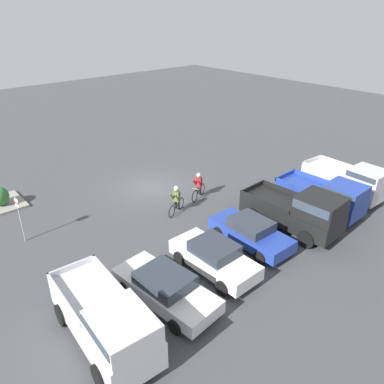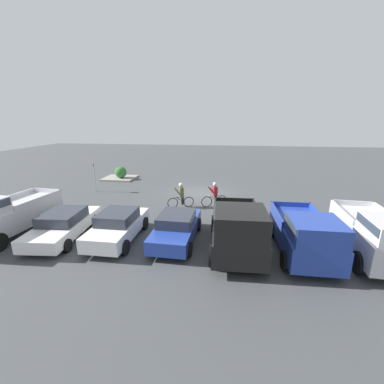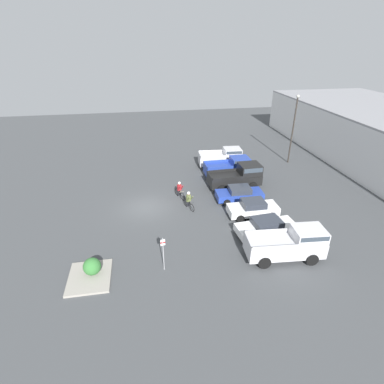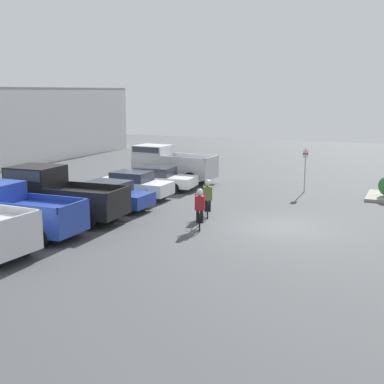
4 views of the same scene
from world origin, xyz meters
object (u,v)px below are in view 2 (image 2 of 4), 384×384
(pickup_truck_0, at_px, (377,235))
(cyclist_0, at_px, (181,195))
(pickup_truck_2, at_px, (238,227))
(fire_lane_sign, at_px, (94,173))
(sedan_0, at_px, (177,227))
(sedan_2, at_px, (64,224))
(sedan_1, at_px, (118,226))
(pickup_truck_1, at_px, (305,233))
(shrub, at_px, (121,172))
(cyclist_1, at_px, (215,194))
(pickup_truck_3, at_px, (3,215))

(pickup_truck_0, distance_m, cyclist_0, 10.60)
(pickup_truck_2, height_order, fire_lane_sign, fire_lane_sign)
(sedan_0, xyz_separation_m, sedan_2, (5.60, 0.35, -0.03))
(sedan_0, distance_m, cyclist_0, 4.93)
(sedan_1, height_order, cyclist_0, cyclist_0)
(cyclist_0, bearing_deg, pickup_truck_1, 138.34)
(pickup_truck_2, relative_size, sedan_1, 1.25)
(sedan_0, bearing_deg, sedan_2, 3.63)
(sedan_2, height_order, shrub, sedan_2)
(sedan_0, height_order, cyclist_1, cyclist_1)
(pickup_truck_0, bearing_deg, cyclist_0, -31.18)
(sedan_0, bearing_deg, pickup_truck_2, 163.04)
(pickup_truck_3, distance_m, cyclist_1, 11.72)
(pickup_truck_3, relative_size, cyclist_0, 3.16)
(pickup_truck_0, distance_m, shrub, 20.83)
(pickup_truck_1, relative_size, cyclist_0, 2.85)
(pickup_truck_3, bearing_deg, shrub, -91.84)
(pickup_truck_2, distance_m, shrub, 17.00)
(pickup_truck_2, distance_m, sedan_2, 8.45)
(sedan_1, relative_size, sedan_2, 0.88)
(sedan_2, relative_size, pickup_truck_3, 0.90)
(fire_lane_sign, bearing_deg, cyclist_0, 159.30)
(cyclist_1, bearing_deg, pickup_truck_2, 101.93)
(pickup_truck_0, relative_size, pickup_truck_3, 0.93)
(pickup_truck_3, xyz_separation_m, shrub, (-0.42, -13.08, -0.45))
(sedan_2, height_order, cyclist_1, cyclist_1)
(sedan_2, distance_m, cyclist_1, 9.14)
(sedan_1, bearing_deg, pickup_truck_0, 178.33)
(pickup_truck_1, distance_m, pickup_truck_2, 2.79)
(fire_lane_sign, bearing_deg, pickup_truck_3, 88.82)
(sedan_0, xyz_separation_m, cyclist_0, (0.69, -4.88, 0.18))
(sedan_2, xyz_separation_m, cyclist_1, (-7.10, -5.75, 0.17))
(pickup_truck_0, xyz_separation_m, pickup_truck_1, (2.78, 0.11, -0.08))
(pickup_truck_0, distance_m, cyclist_1, 9.14)
(pickup_truck_1, height_order, sedan_1, pickup_truck_1)
(sedan_1, xyz_separation_m, cyclist_0, (-2.11, -5.16, 0.14))
(cyclist_1, height_order, shrub, cyclist_1)
(pickup_truck_1, xyz_separation_m, sedan_0, (5.60, -0.72, -0.37))
(sedan_0, bearing_deg, shrub, -56.80)
(shrub, bearing_deg, sedan_0, 123.20)
(sedan_1, height_order, pickup_truck_3, pickup_truck_3)
(pickup_truck_3, height_order, fire_lane_sign, fire_lane_sign)
(cyclist_0, bearing_deg, shrub, -45.17)
(cyclist_0, distance_m, shrub, 10.39)
(pickup_truck_2, xyz_separation_m, fire_lane_sign, (11.07, -8.59, 0.28))
(pickup_truck_2, relative_size, sedan_0, 1.21)
(sedan_2, bearing_deg, pickup_truck_1, 178.12)
(fire_lane_sign, relative_size, shrub, 2.23)
(sedan_2, relative_size, shrub, 4.30)
(sedan_0, height_order, shrub, sedan_0)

